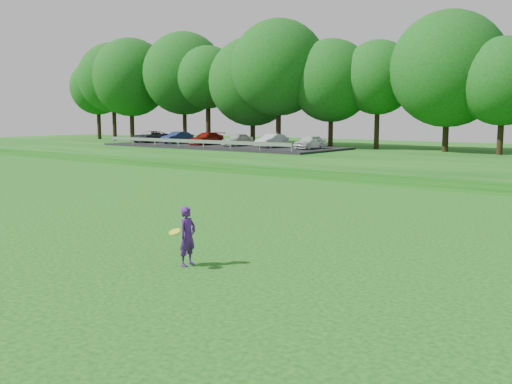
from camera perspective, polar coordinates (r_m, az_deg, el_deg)
The scene contains 6 objects.
ground at distance 15.14m, azimuth -17.75°, elevation -6.58°, with size 140.00×140.00×0.00m, color #0F470D.
berm at distance 44.07m, azimuth 21.67°, elevation 2.80°, with size 130.00×30.00×0.60m, color #0F470D.
walking_path at distance 30.95m, azimuth 14.36°, elevation 0.73°, with size 130.00×1.60×0.04m, color gray.
treeline at distance 48.01m, azimuth 23.51°, elevation 12.40°, with size 104.00×7.00×15.00m, color #104510, non-canonical shape.
parking_lot at distance 55.16m, azimuth -4.05°, elevation 4.98°, with size 24.00×9.00×1.38m.
woman at distance 13.94m, azimuth -6.87°, elevation -4.40°, with size 0.40×0.88×1.46m.
Camera 1 is at (12.18, -8.22, 3.63)m, focal length 40.00 mm.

